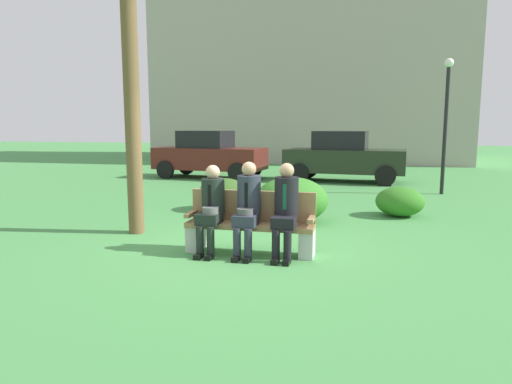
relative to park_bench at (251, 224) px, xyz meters
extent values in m
plane|color=#468D47|center=(-0.19, 0.20, -0.42)|extent=(80.00, 80.00, 0.00)
cube|color=#99754C|center=(0.00, -0.06, -0.01)|extent=(1.87, 0.44, 0.07)
cube|color=#99754C|center=(0.00, 0.13, 0.25)|extent=(1.87, 0.06, 0.45)
cube|color=#99754C|center=(-0.90, -0.06, 0.13)|extent=(0.08, 0.44, 0.06)
cube|color=#99754C|center=(0.90, -0.06, 0.13)|extent=(0.08, 0.44, 0.06)
cube|color=silver|center=(-0.84, -0.06, -0.23)|extent=(0.20, 0.37, 0.38)
cube|color=silver|center=(0.84, -0.06, -0.23)|extent=(0.20, 0.37, 0.38)
cube|color=#1E2823|center=(-0.56, -0.23, 0.11)|extent=(0.32, 0.38, 0.16)
cylinder|color=#1E2823|center=(-0.64, -0.42, -0.20)|extent=(0.11, 0.11, 0.45)
cylinder|color=#1E2823|center=(-0.48, -0.42, -0.20)|extent=(0.11, 0.11, 0.45)
cube|color=black|center=(-0.64, -0.48, -0.39)|extent=(0.09, 0.22, 0.07)
cube|color=black|center=(-0.48, -0.48, -0.39)|extent=(0.09, 0.22, 0.07)
cylinder|color=#1E2823|center=(-0.56, -0.04, 0.41)|extent=(0.34, 0.34, 0.51)
cube|color=black|center=(-0.56, -0.20, 0.43)|extent=(0.05, 0.01, 0.32)
sphere|color=tan|center=(-0.56, -0.04, 0.76)|extent=(0.21, 0.21, 0.21)
cylinder|color=slate|center=(-0.53, -0.25, 0.23)|extent=(0.24, 0.24, 0.09)
cube|color=#2D3342|center=(-0.02, -0.23, 0.11)|extent=(0.32, 0.38, 0.16)
cylinder|color=#2D3342|center=(-0.10, -0.42, -0.20)|extent=(0.11, 0.11, 0.45)
cylinder|color=#2D3342|center=(0.06, -0.42, -0.20)|extent=(0.11, 0.11, 0.45)
cube|color=black|center=(-0.10, -0.48, -0.39)|extent=(0.09, 0.22, 0.07)
cube|color=black|center=(0.06, -0.48, -0.39)|extent=(0.09, 0.22, 0.07)
cylinder|color=#2D3342|center=(-0.02, -0.04, 0.44)|extent=(0.34, 0.34, 0.56)
cube|color=black|center=(-0.02, -0.20, 0.46)|extent=(0.05, 0.01, 0.36)
sphere|color=tan|center=(-0.02, -0.04, 0.82)|extent=(0.21, 0.21, 0.21)
cylinder|color=#4E4E4E|center=(-0.02, -0.25, 0.23)|extent=(0.24, 0.24, 0.09)
cube|color=black|center=(0.53, -0.23, 0.11)|extent=(0.32, 0.38, 0.16)
cylinder|color=black|center=(0.45, -0.42, -0.20)|extent=(0.11, 0.11, 0.45)
cylinder|color=black|center=(0.61, -0.42, -0.20)|extent=(0.11, 0.11, 0.45)
cube|color=black|center=(0.45, -0.48, -0.39)|extent=(0.09, 0.22, 0.07)
cube|color=black|center=(0.61, -0.48, -0.39)|extent=(0.09, 0.22, 0.07)
cylinder|color=black|center=(0.53, -0.04, 0.44)|extent=(0.34, 0.34, 0.55)
cube|color=#144C3D|center=(0.53, -0.20, 0.46)|extent=(0.05, 0.01, 0.35)
sphere|color=tan|center=(0.53, -0.04, 0.81)|extent=(0.21, 0.21, 0.21)
cylinder|color=brown|center=(-2.23, 0.76, 1.78)|extent=(0.27, 0.27, 4.40)
ellipsoid|color=#347A27|center=(0.27, 2.23, 0.02)|extent=(1.40, 1.29, 0.88)
ellipsoid|color=#345C21|center=(-1.38, 3.18, -0.07)|extent=(1.14, 1.04, 0.71)
ellipsoid|color=#327622|center=(2.36, 3.32, -0.11)|extent=(0.98, 0.90, 0.61)
cube|color=#591E19|center=(-3.71, 9.13, 0.28)|extent=(4.06, 2.01, 0.76)
cube|color=black|center=(-3.86, 9.15, 0.96)|extent=(1.85, 1.55, 0.60)
cylinder|color=black|center=(-2.26, 9.74, -0.10)|extent=(0.65, 0.21, 0.64)
cylinder|color=black|center=(-2.44, 8.19, -0.10)|extent=(0.65, 0.21, 0.64)
cylinder|color=black|center=(-4.97, 10.06, -0.10)|extent=(0.65, 0.21, 0.64)
cylinder|color=black|center=(-5.15, 8.51, -0.10)|extent=(0.65, 0.21, 0.64)
cube|color=#232D1E|center=(1.02, 9.08, 0.28)|extent=(4.03, 1.93, 0.76)
cube|color=black|center=(0.87, 9.09, 0.96)|extent=(1.82, 1.52, 0.60)
cylinder|color=black|center=(2.46, 9.72, -0.10)|extent=(0.65, 0.20, 0.64)
cylinder|color=black|center=(2.31, 8.17, -0.10)|extent=(0.65, 0.20, 0.64)
cylinder|color=black|center=(-0.26, 9.99, -0.10)|extent=(0.65, 0.20, 0.64)
cylinder|color=black|center=(-0.41, 8.43, -0.10)|extent=(0.65, 0.20, 0.64)
cylinder|color=black|center=(3.73, 6.80, 1.27)|extent=(0.10, 0.10, 3.37)
sphere|color=white|center=(3.73, 6.80, 3.07)|extent=(0.24, 0.24, 0.24)
cube|color=#ACA298|center=(-1.28, 19.89, 4.96)|extent=(15.75, 8.48, 10.76)
camera|label=1|loc=(1.54, -6.37, 1.43)|focal=32.02mm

